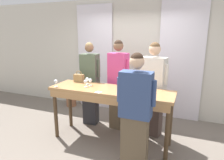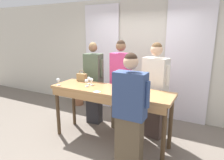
# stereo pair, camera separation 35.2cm
# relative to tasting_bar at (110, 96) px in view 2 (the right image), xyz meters

# --- Properties ---
(ground_plane) EXTENTS (18.00, 18.00, 0.00)m
(ground_plane) POSITION_rel_tasting_bar_xyz_m (0.00, 0.02, -0.90)
(ground_plane) COLOR #70665B
(wall_back) EXTENTS (12.00, 0.06, 2.80)m
(wall_back) POSITION_rel_tasting_bar_xyz_m (0.00, 1.63, 0.50)
(wall_back) COLOR beige
(wall_back) RESTS_ON ground_plane
(curtain_panel_left) EXTENTS (0.98, 0.03, 2.69)m
(curtain_panel_left) POSITION_rel_tasting_bar_xyz_m (-1.08, 1.57, 0.44)
(curtain_panel_left) COLOR white
(curtain_panel_left) RESTS_ON ground_plane
(curtain_panel_right) EXTENTS (0.98, 0.03, 2.69)m
(curtain_panel_right) POSITION_rel_tasting_bar_xyz_m (1.08, 1.57, 0.44)
(curtain_panel_right) COLOR white
(curtain_panel_right) RESTS_ON ground_plane
(tasting_bar) EXTENTS (2.24, 0.65, 1.03)m
(tasting_bar) POSITION_rel_tasting_bar_xyz_m (0.00, 0.00, 0.00)
(tasting_bar) COLOR #B27F4C
(tasting_bar) RESTS_ON ground_plane
(wine_bottle) EXTENTS (0.08, 0.08, 0.31)m
(wine_bottle) POSITION_rel_tasting_bar_xyz_m (0.43, -0.07, 0.24)
(wine_bottle) COLOR black
(wine_bottle) RESTS_ON tasting_bar
(handbag) EXTENTS (0.20, 0.10, 0.23)m
(handbag) POSITION_rel_tasting_bar_xyz_m (-0.79, 0.26, 0.21)
(handbag) COLOR #997A4C
(handbag) RESTS_ON tasting_bar
(wine_glass_front_left) EXTENTS (0.07, 0.07, 0.14)m
(wine_glass_front_left) POSITION_rel_tasting_bar_xyz_m (-1.01, -0.21, 0.22)
(wine_glass_front_left) COLOR white
(wine_glass_front_left) RESTS_ON tasting_bar
(wine_glass_front_mid) EXTENTS (0.07, 0.07, 0.14)m
(wine_glass_front_mid) POSITION_rel_tasting_bar_xyz_m (0.51, 0.13, 0.22)
(wine_glass_front_mid) COLOR white
(wine_glass_front_mid) RESTS_ON tasting_bar
(wine_glass_front_right) EXTENTS (0.07, 0.07, 0.14)m
(wine_glass_front_right) POSITION_rel_tasting_bar_xyz_m (0.49, -0.16, 0.22)
(wine_glass_front_right) COLOR white
(wine_glass_front_right) RESTS_ON tasting_bar
(wine_glass_center_left) EXTENTS (0.07, 0.07, 0.14)m
(wine_glass_center_left) POSITION_rel_tasting_bar_xyz_m (-0.48, -0.02, 0.22)
(wine_glass_center_left) COLOR white
(wine_glass_center_left) RESTS_ON tasting_bar
(wine_glass_center_mid) EXTENTS (0.07, 0.07, 0.14)m
(wine_glass_center_mid) POSITION_rel_tasting_bar_xyz_m (0.20, 0.28, 0.22)
(wine_glass_center_mid) COLOR white
(wine_glass_center_mid) RESTS_ON tasting_bar
(wine_glass_center_right) EXTENTS (0.07, 0.07, 0.14)m
(wine_glass_center_right) POSITION_rel_tasting_bar_xyz_m (-0.45, 0.10, 0.22)
(wine_glass_center_right) COLOR white
(wine_glass_center_right) RESTS_ON tasting_bar
(wine_glass_back_left) EXTENTS (0.07, 0.07, 0.14)m
(wine_glass_back_left) POSITION_rel_tasting_bar_xyz_m (0.32, -0.06, 0.22)
(wine_glass_back_left) COLOR white
(wine_glass_back_left) RESTS_ON tasting_bar
(wine_glass_back_mid) EXTENTS (0.07, 0.07, 0.14)m
(wine_glass_back_mid) POSITION_rel_tasting_bar_xyz_m (-0.55, 0.16, 0.22)
(wine_glass_back_mid) COLOR white
(wine_glass_back_mid) RESTS_ON tasting_bar
(napkin) EXTENTS (0.12, 0.12, 0.00)m
(napkin) POSITION_rel_tasting_bar_xyz_m (-0.12, -0.24, 0.13)
(napkin) COLOR white
(napkin) RESTS_ON tasting_bar
(pen) EXTENTS (0.11, 0.10, 0.01)m
(pen) POSITION_rel_tasting_bar_xyz_m (0.28, -0.19, 0.13)
(pen) COLOR #193399
(pen) RESTS_ON tasting_bar
(guest_olive_jacket) EXTENTS (0.48, 0.28, 1.81)m
(guest_olive_jacket) POSITION_rel_tasting_bar_xyz_m (-0.70, 0.57, 0.02)
(guest_olive_jacket) COLOR #28282D
(guest_olive_jacket) RESTS_ON ground_plane
(guest_pink_top) EXTENTS (0.49, 0.30, 1.87)m
(guest_pink_top) POSITION_rel_tasting_bar_xyz_m (-0.06, 0.57, 0.06)
(guest_pink_top) COLOR brown
(guest_pink_top) RESTS_ON ground_plane
(guest_cream_sweater) EXTENTS (0.57, 0.35, 1.84)m
(guest_cream_sweater) POSITION_rel_tasting_bar_xyz_m (0.66, 0.57, 0.05)
(guest_cream_sweater) COLOR #473833
(guest_cream_sweater) RESTS_ON ground_plane
(host_pouring) EXTENTS (0.56, 0.23, 1.76)m
(host_pouring) POSITION_rel_tasting_bar_xyz_m (0.62, -0.55, -0.00)
(host_pouring) COLOR brown
(host_pouring) RESTS_ON ground_plane
(potted_plant) EXTENTS (0.27, 0.27, 0.58)m
(potted_plant) POSITION_rel_tasting_bar_xyz_m (-1.71, 1.31, -0.62)
(potted_plant) COLOR #935B3D
(potted_plant) RESTS_ON ground_plane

